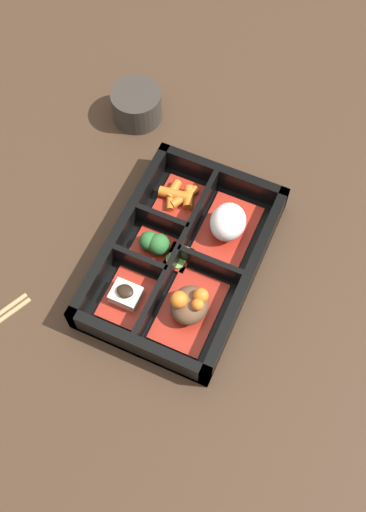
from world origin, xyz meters
TOP-DOWN VIEW (x-y plane):
  - ground_plane at (0.00, 0.00)m, footprint 3.00×3.00m
  - bento_base at (0.00, 0.00)m, footprint 0.31×0.21m
  - bento_rim at (-0.00, -0.00)m, footprint 0.31×0.21m
  - bowl_rice at (-0.07, 0.04)m, footprint 0.12×0.08m
  - bowl_stew at (0.07, 0.04)m, footprint 0.12×0.08m
  - bowl_carrots at (-0.09, -0.05)m, footprint 0.08×0.06m
  - bowl_greens at (-0.00, -0.04)m, footprint 0.05×0.06m
  - bowl_tofu at (0.09, -0.05)m, footprint 0.08×0.06m
  - bowl_pickles at (0.00, -0.01)m, footprint 0.04×0.03m
  - tea_cup at (-0.22, -0.18)m, footprint 0.08×0.08m

SIDE VIEW (x-z plane):
  - ground_plane at x=0.00m, z-range 0.00..0.00m
  - bento_base at x=0.00m, z-range 0.00..0.01m
  - bowl_pickles at x=0.00m, z-range 0.01..0.02m
  - bowl_carrots at x=-0.09m, z-range 0.01..0.03m
  - bowl_tofu at x=0.09m, z-range 0.00..0.04m
  - bento_rim at x=0.00m, z-range 0.00..0.05m
  - bowl_greens at x=0.00m, z-range 0.01..0.05m
  - tea_cup at x=-0.22m, z-range 0.00..0.05m
  - bowl_stew at x=0.07m, z-range 0.00..0.06m
  - bowl_rice at x=-0.07m, z-range 0.01..0.06m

